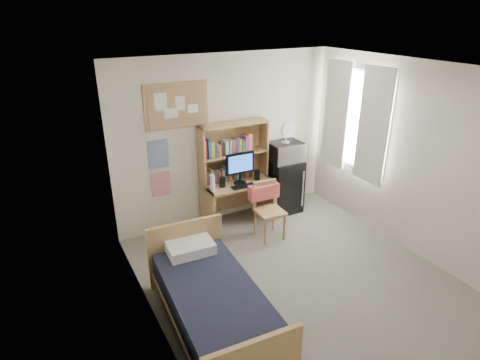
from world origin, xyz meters
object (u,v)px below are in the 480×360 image
microwave (285,152)px  desk_fan (286,133)px  bulletin_board (177,105)px  monitor (240,169)px  desk (238,202)px  mini_fridge (283,185)px  bed (214,308)px  desk_chair (270,211)px  speaker_left (222,182)px  speaker_right (257,175)px

microwave → desk_fan: (0.00, 0.00, 0.32)m
bulletin_board → monitor: bulletin_board is taller
bulletin_board → desk: bearing=-19.0°
bulletin_board → desk_fan: bulletin_board is taller
mini_fridge → bed: bearing=-136.9°
desk_chair → microwave: size_ratio=1.62×
bulletin_board → desk: 1.80m
bulletin_board → speaker_left: 1.31m
desk → bed: bearing=-124.0°
speaker_left → bulletin_board: bearing=147.3°
monitor → desk_fan: 0.96m
speaker_right → mini_fridge: bearing=8.6°
desk_chair → monitor: size_ratio=1.76×
desk_chair → microwave: bearing=46.2°
desk_fan → mini_fridge: bearing=90.0°
bed → monitor: 2.39m
speaker_left → desk_fan: bearing=3.2°
desk → speaker_right: size_ratio=6.83×
speaker_right → desk: bearing=168.7°
desk_chair → monitor: 0.79m
bed → speaker_left: speaker_left is taller
desk → microwave: bearing=0.3°
monitor → microwave: microwave is taller
speaker_left → desk: bearing=11.3°
monitor → desk_fan: (0.86, 0.06, 0.43)m
mini_fridge → speaker_right: 0.65m
mini_fridge → monitor: bearing=-173.5°
speaker_right → desk_fan: 0.82m
desk → desk_chair: (0.18, -0.64, 0.08)m
monitor → microwave: 0.87m
mini_fridge → monitor: 0.99m
desk → microwave: (0.86, -0.00, 0.70)m
bulletin_board → desk_fan: bearing=-9.7°
desk → desk_chair: desk_chair is taller
mini_fridge → speaker_right: (-0.56, -0.08, 0.32)m
desk_chair → mini_fridge: 0.94m
monitor → mini_fridge: bearing=5.6°
bed → speaker_right: speaker_right is taller
desk_fan → bed: bearing=-137.2°
desk → microwave: size_ratio=2.09×
bulletin_board → mini_fridge: 2.25m
microwave → monitor: bearing=-174.9°
monitor → microwave: (0.86, 0.06, 0.11)m
mini_fridge → speaker_right: mini_fridge is taller
desk → desk_fan: desk_fan is taller
microwave → desk: bearing=-178.8°
desk → desk_chair: 0.67m
speaker_right → desk_fan: bearing=6.6°
microwave → desk_fan: desk_fan is taller
speaker_left → desk_fan: desk_fan is taller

